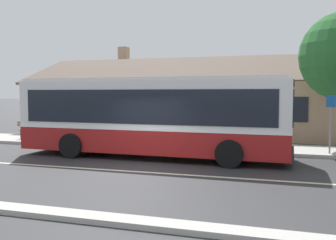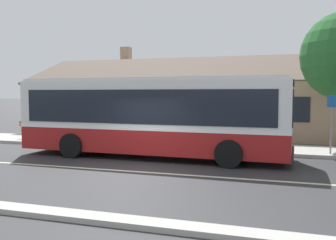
# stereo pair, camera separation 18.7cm
# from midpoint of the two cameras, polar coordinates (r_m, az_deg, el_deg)

# --- Properties ---
(ground_plane) EXTENTS (300.00, 300.00, 0.00)m
(ground_plane) POSITION_cam_midpoint_polar(r_m,az_deg,el_deg) (12.72, -5.81, -7.82)
(ground_plane) COLOR #2D2D30
(sidewalk_far) EXTENTS (60.00, 3.00, 0.15)m
(sidewalk_far) POSITION_cam_midpoint_polar(r_m,az_deg,el_deg) (18.31, 1.47, -3.91)
(sidewalk_far) COLOR #ADAAA3
(sidewalk_far) RESTS_ON ground
(curb_near) EXTENTS (60.00, 0.50, 0.12)m
(curb_near) POSITION_cam_midpoint_polar(r_m,az_deg,el_deg) (8.66, -18.35, -13.29)
(curb_near) COLOR #ADAAA3
(curb_near) RESTS_ON ground
(lane_divider_stripe) EXTENTS (60.00, 0.16, 0.01)m
(lane_divider_stripe) POSITION_cam_midpoint_polar(r_m,az_deg,el_deg) (12.72, -5.81, -7.80)
(lane_divider_stripe) COLOR beige
(lane_divider_stripe) RESTS_ON ground
(community_building) EXTENTS (20.66, 10.89, 6.19)m
(community_building) POSITION_cam_midpoint_polar(r_m,az_deg,el_deg) (26.62, 3.11, 2.21)
(community_building) COLOR tan
(community_building) RESTS_ON ground
(transit_bus) EXTENTS (11.11, 2.97, 3.23)m
(transit_bus) POSITION_cam_midpoint_polar(r_m,az_deg,el_deg) (15.30, -2.82, 0.77)
(transit_bus) COLOR maroon
(transit_bus) RESTS_ON ground
(bench_by_building) EXTENTS (1.58, 0.51, 0.94)m
(bench_by_building) POSITION_cam_midpoint_polar(r_m,az_deg,el_deg) (21.76, -20.18, -1.60)
(bench_by_building) COLOR brown
(bench_by_building) RESTS_ON sidewalk_far
(bus_stop_sign) EXTENTS (0.36, 0.07, 2.40)m
(bus_stop_sign) POSITION_cam_midpoint_polar(r_m,az_deg,el_deg) (16.61, 23.23, 0.37)
(bus_stop_sign) COLOR gray
(bus_stop_sign) RESTS_ON sidewalk_far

